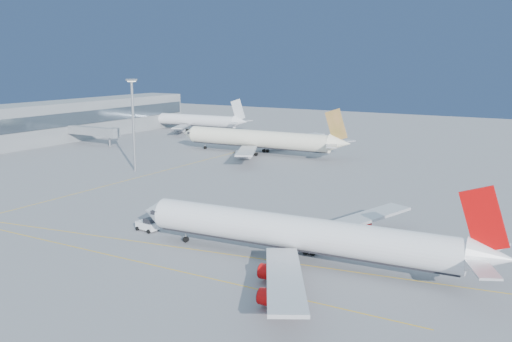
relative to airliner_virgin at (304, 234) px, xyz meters
name	(u,v)px	position (x,y,z in m)	size (l,w,h in m)	color
ground	(173,234)	(-26.84, 1.06, -4.55)	(500.00, 500.00, 0.00)	slate
terminal	(80,119)	(-141.78, 86.06, 2.96)	(18.40, 110.00, 15.00)	gray
jet_bridge	(95,131)	(-119.95, 73.06, 0.62)	(23.60, 3.60, 6.90)	gray
taxiway_lines	(135,215)	(-41.56, 7.40, -4.54)	(118.86, 140.00, 0.02)	#E1AC0C
airliner_virgin	(304,234)	(0.00, 0.00, 0.00)	(61.22, 54.92, 15.10)	white
airliner_etihad	(261,139)	(-57.12, 86.55, 0.47)	(63.10, 58.41, 16.50)	white
airliner_third	(193,120)	(-115.79, 127.94, -0.08)	(55.09, 50.74, 14.78)	white
pushback_tug	(148,225)	(-32.25, 0.58, -3.42)	(4.57, 3.09, 2.45)	white
light_mast	(133,117)	(-73.71, 43.08, 10.77)	(2.24, 2.24, 25.96)	gray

